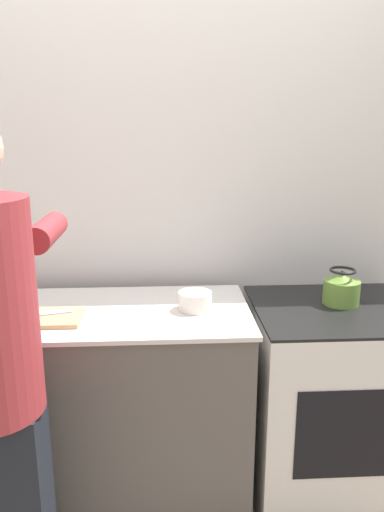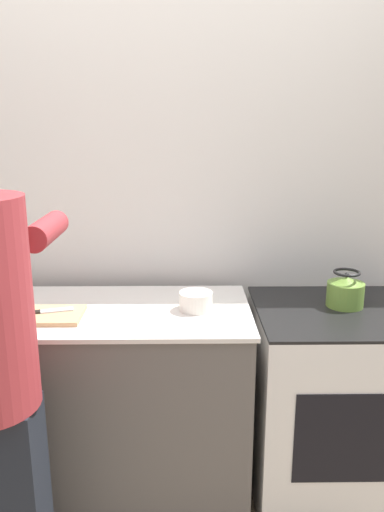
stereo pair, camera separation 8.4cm
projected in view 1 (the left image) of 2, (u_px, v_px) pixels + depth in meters
name	position (u px, v px, depth m)	size (l,w,h in m)	color
wall_back	(159.00, 199.00, 2.35)	(8.00, 0.05, 2.60)	silver
counter	(72.00, 409.00, 2.16)	(1.52, 0.60, 0.90)	#5B5651
oven	(332.00, 399.00, 2.25)	(0.73, 0.63, 0.88)	silver
cutting_board	(40.00, 318.00, 1.95)	(0.32, 0.20, 0.02)	tan
knife	(43.00, 314.00, 1.96)	(0.21, 0.09, 0.01)	silver
kettle	(341.00, 289.00, 2.17)	(0.16, 0.16, 0.16)	olive
bowl_mixing	(195.00, 301.00, 2.05)	(0.14, 0.14, 0.08)	silver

